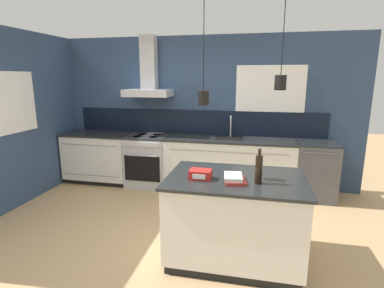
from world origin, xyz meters
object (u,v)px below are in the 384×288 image
(oven_range, at_px, (148,160))
(red_supply_box, at_px, (200,174))
(dishwasher, at_px, (315,170))
(bottle_on_island, at_px, (259,169))
(book_stack, at_px, (234,179))

(oven_range, bearing_deg, red_supply_box, -57.18)
(oven_range, height_order, red_supply_box, red_supply_box)
(oven_range, height_order, dishwasher, same)
(dishwasher, bearing_deg, oven_range, -179.91)
(bottle_on_island, bearing_deg, book_stack, -179.78)
(red_supply_box, bearing_deg, oven_range, 122.82)
(red_supply_box, bearing_deg, book_stack, -3.36)
(book_stack, xyz_separation_m, red_supply_box, (-0.34, 0.02, 0.01))
(dishwasher, bearing_deg, book_stack, -118.76)
(bottle_on_island, distance_m, book_stack, 0.26)
(oven_range, relative_size, dishwasher, 1.00)
(oven_range, height_order, bottle_on_island, bottle_on_island)
(dishwasher, relative_size, book_stack, 3.15)
(dishwasher, distance_m, bottle_on_island, 2.34)
(dishwasher, distance_m, red_supply_box, 2.58)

